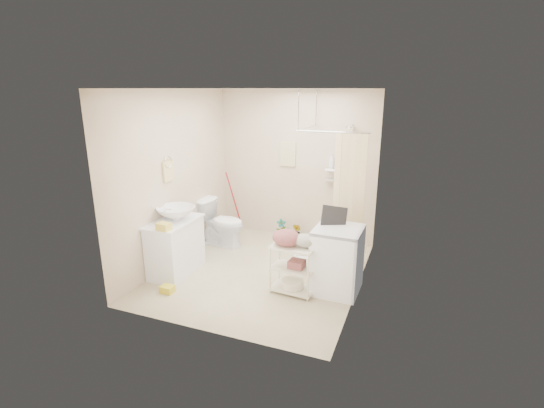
% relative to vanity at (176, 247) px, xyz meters
% --- Properties ---
extents(floor, '(3.20, 3.20, 0.00)m').
position_rel_vanity_xyz_m(floor, '(1.16, 0.45, -0.40)').
color(floor, '#BBAF8C').
rests_on(floor, ground).
extents(ceiling, '(2.80, 3.20, 0.04)m').
position_rel_vanity_xyz_m(ceiling, '(1.16, 0.45, 2.20)').
color(ceiling, silver).
rests_on(ceiling, ground).
extents(wall_back, '(2.80, 0.04, 2.60)m').
position_rel_vanity_xyz_m(wall_back, '(1.16, 2.05, 0.90)').
color(wall_back, beige).
rests_on(wall_back, ground).
extents(wall_front, '(2.80, 0.04, 2.60)m').
position_rel_vanity_xyz_m(wall_front, '(1.16, -1.15, 0.90)').
color(wall_front, beige).
rests_on(wall_front, ground).
extents(wall_left, '(0.04, 3.20, 2.60)m').
position_rel_vanity_xyz_m(wall_left, '(-0.24, 0.45, 0.90)').
color(wall_left, beige).
rests_on(wall_left, ground).
extents(wall_right, '(0.04, 3.20, 2.60)m').
position_rel_vanity_xyz_m(wall_right, '(2.56, 0.45, 0.90)').
color(wall_right, beige).
rests_on(wall_right, ground).
extents(vanity, '(0.52, 0.91, 0.79)m').
position_rel_vanity_xyz_m(vanity, '(0.00, 0.00, 0.00)').
color(vanity, silver).
rests_on(vanity, ground).
extents(sink, '(0.57, 0.57, 0.19)m').
position_rel_vanity_xyz_m(sink, '(-0.00, 0.07, 0.49)').
color(sink, silver).
rests_on(sink, vanity).
extents(counter_basket, '(0.19, 0.15, 0.10)m').
position_rel_vanity_xyz_m(counter_basket, '(0.10, -0.37, 0.45)').
color(counter_basket, gold).
rests_on(counter_basket, vanity).
extents(floor_basket, '(0.25, 0.19, 0.13)m').
position_rel_vanity_xyz_m(floor_basket, '(0.23, -0.57, -0.33)').
color(floor_basket, yellow).
rests_on(floor_basket, ground).
extents(toilet, '(0.82, 0.51, 0.80)m').
position_rel_vanity_xyz_m(toilet, '(0.12, 1.19, 0.00)').
color(toilet, white).
rests_on(toilet, ground).
extents(mop, '(0.13, 0.13, 1.11)m').
position_rel_vanity_xyz_m(mop, '(-0.06, 1.99, 0.16)').
color(mop, '#A10B18').
rests_on(mop, ground).
extents(potted_plant_a, '(0.22, 0.21, 0.35)m').
position_rel_vanity_xyz_m(potted_plant_a, '(0.96, 1.86, -0.22)').
color(potted_plant_a, brown).
rests_on(potted_plant_a, ground).
extents(potted_plant_b, '(0.22, 0.21, 0.31)m').
position_rel_vanity_xyz_m(potted_plant_b, '(1.26, 1.85, -0.24)').
color(potted_plant_b, brown).
rests_on(potted_plant_b, ground).
extents(hanging_towel, '(0.28, 0.03, 0.42)m').
position_rel_vanity_xyz_m(hanging_towel, '(1.01, 2.03, 1.10)').
color(hanging_towel, beige).
rests_on(hanging_towel, wall_back).
extents(towel_ring, '(0.04, 0.22, 0.34)m').
position_rel_vanity_xyz_m(towel_ring, '(-0.22, 0.25, 1.07)').
color(towel_ring, '#DEC97C').
rests_on(towel_ring, wall_left).
extents(tp_holder, '(0.08, 0.12, 0.14)m').
position_rel_vanity_xyz_m(tp_holder, '(-0.20, 0.50, 0.32)').
color(tp_holder, white).
rests_on(tp_holder, wall_left).
extents(shower, '(1.10, 1.10, 2.10)m').
position_rel_vanity_xyz_m(shower, '(2.01, 1.50, 0.65)').
color(shower, white).
rests_on(shower, ground).
extents(shampoo_bottle_a, '(0.12, 0.12, 0.24)m').
position_rel_vanity_xyz_m(shampoo_bottle_a, '(1.80, 1.97, 1.04)').
color(shampoo_bottle_a, silver).
rests_on(shampoo_bottle_a, shower).
extents(shampoo_bottle_b, '(0.08, 0.09, 0.16)m').
position_rel_vanity_xyz_m(shampoo_bottle_b, '(1.89, 1.99, 1.00)').
color(shampoo_bottle_b, '#3E5C99').
rests_on(shampoo_bottle_b, shower).
extents(washing_machine, '(0.61, 0.63, 0.88)m').
position_rel_vanity_xyz_m(washing_machine, '(2.30, 0.30, 0.04)').
color(washing_machine, white).
rests_on(washing_machine, ground).
extents(laundry_rack, '(0.59, 0.38, 0.78)m').
position_rel_vanity_xyz_m(laundry_rack, '(1.78, 0.05, -0.00)').
color(laundry_rack, beige).
rests_on(laundry_rack, ground).
extents(ironing_board, '(0.34, 0.21, 1.16)m').
position_rel_vanity_xyz_m(ironing_board, '(2.19, 0.31, 0.19)').
color(ironing_board, black).
rests_on(ironing_board, ground).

